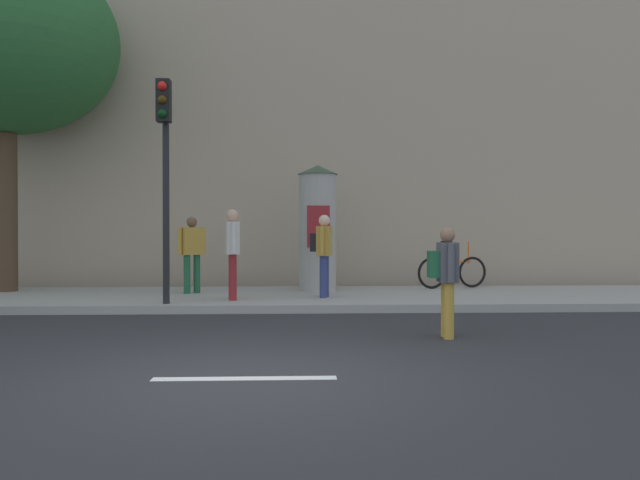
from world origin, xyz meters
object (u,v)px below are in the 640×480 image
(street_tree, at_px, (6,41))
(pedestrian_in_red_top, at_px, (446,273))
(poster_column, at_px, (318,227))
(pedestrian_in_dark_shirt, at_px, (233,246))
(pedestrian_in_light_jacket, at_px, (192,248))
(bicycle_leaning, at_px, (452,271))
(pedestrian_with_bag, at_px, (323,248))
(traffic_light, at_px, (165,153))

(street_tree, xyz_separation_m, pedestrian_in_red_top, (8.30, -5.62, -4.71))
(poster_column, relative_size, pedestrian_in_red_top, 1.84)
(poster_column, xyz_separation_m, pedestrian_in_dark_shirt, (-1.69, -1.89, -0.38))
(poster_column, xyz_separation_m, pedestrian_in_light_jacket, (-2.67, -0.53, -0.45))
(bicycle_leaning, bearing_deg, pedestrian_in_light_jacket, -170.14)
(street_tree, distance_m, pedestrian_with_bag, 8.32)
(pedestrian_in_light_jacket, bearing_deg, poster_column, 11.13)
(street_tree, bearing_deg, pedestrian_in_light_jacket, -8.94)
(traffic_light, xyz_separation_m, pedestrian_in_red_top, (4.35, -2.90, -1.96))
(traffic_light, distance_m, pedestrian_with_bag, 3.53)
(poster_column, bearing_deg, traffic_light, -137.30)
(pedestrian_in_red_top, bearing_deg, street_tree, 145.91)
(pedestrian_with_bag, relative_size, pedestrian_in_light_jacket, 1.01)
(pedestrian_in_red_top, xyz_separation_m, pedestrian_in_dark_shirt, (-3.22, 3.62, 0.29))
(pedestrian_in_red_top, distance_m, pedestrian_with_bag, 4.28)
(pedestrian_in_dark_shirt, relative_size, bicycle_leaning, 1.00)
(poster_column, height_order, pedestrian_with_bag, poster_column)
(traffic_light, height_order, pedestrian_in_red_top, traffic_light)
(pedestrian_with_bag, bearing_deg, poster_column, 92.01)
(poster_column, xyz_separation_m, street_tree, (-6.77, 0.12, 4.04))
(traffic_light, xyz_separation_m, street_tree, (-3.95, 2.72, 2.74))
(pedestrian_with_bag, height_order, pedestrian_in_light_jacket, pedestrian_with_bag)
(pedestrian_in_dark_shirt, xyz_separation_m, bicycle_leaning, (4.81, 2.37, -0.63))
(pedestrian_with_bag, bearing_deg, traffic_light, -158.92)
(pedestrian_with_bag, xyz_separation_m, pedestrian_in_dark_shirt, (-1.74, -0.39, 0.05))
(pedestrian_in_red_top, relative_size, pedestrian_in_light_jacket, 0.93)
(pedestrian_in_red_top, bearing_deg, traffic_light, 146.35)
(traffic_light, distance_m, pedestrian_in_red_top, 5.59)
(pedestrian_with_bag, height_order, bicycle_leaning, pedestrian_with_bag)
(traffic_light, relative_size, street_tree, 0.53)
(traffic_light, distance_m, poster_column, 4.05)
(pedestrian_in_dark_shirt, bearing_deg, traffic_light, -147.60)
(pedestrian_in_light_jacket, bearing_deg, pedestrian_in_red_top, -49.80)
(traffic_light, bearing_deg, street_tree, 145.43)
(pedestrian_in_red_top, distance_m, bicycle_leaning, 6.20)
(traffic_light, relative_size, poster_column, 1.44)
(pedestrian_in_light_jacket, bearing_deg, pedestrian_in_dark_shirt, -54.14)
(traffic_light, bearing_deg, bicycle_leaning, 27.44)
(pedestrian_in_dark_shirt, bearing_deg, pedestrian_in_red_top, -48.29)
(traffic_light, bearing_deg, pedestrian_in_light_jacket, 85.92)
(street_tree, xyz_separation_m, pedestrian_in_dark_shirt, (5.08, -2.00, -4.42))
(traffic_light, xyz_separation_m, pedestrian_in_light_jacket, (0.15, 2.08, -1.75))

